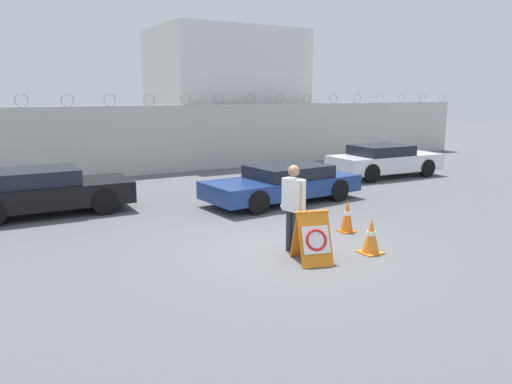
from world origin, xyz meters
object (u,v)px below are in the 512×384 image
parked_car_front_coupe (43,191)px  parked_car_far_side (384,160)px  security_guard (293,204)px  traffic_cone_mid (371,236)px  barricade_sign (313,237)px  parked_car_rear_sedan (284,183)px  traffic_cone_near (347,216)px

parked_car_front_coupe → parked_car_far_side: parked_car_front_coupe is taller
security_guard → traffic_cone_mid: bearing=-136.8°
barricade_sign → parked_car_far_side: size_ratio=0.22×
security_guard → parked_car_front_coupe: (-4.00, 6.05, -0.38)m
barricade_sign → traffic_cone_mid: barricade_sign is taller
barricade_sign → security_guard: (0.04, 0.74, 0.52)m
traffic_cone_mid → parked_car_far_side: (7.05, 6.93, 0.28)m
traffic_cone_mid → parked_car_front_coupe: 8.75m
security_guard → parked_car_far_side: 10.34m
security_guard → barricade_sign: bearing=163.8°
barricade_sign → parked_car_front_coupe: bearing=136.2°
security_guard → parked_car_rear_sedan: bearing=-43.9°
traffic_cone_mid → parked_car_far_side: size_ratio=0.16×
parked_car_rear_sedan → parked_car_front_coupe: bearing=-21.2°
security_guard → parked_car_rear_sedan: size_ratio=0.37×
traffic_cone_near → parked_car_far_side: 8.42m
parked_car_rear_sedan → security_guard: bearing=54.7°
barricade_sign → parked_car_rear_sedan: (2.49, 4.88, 0.07)m
security_guard → traffic_cone_near: (1.96, 0.61, -0.63)m
traffic_cone_near → traffic_cone_mid: 1.62m
barricade_sign → traffic_cone_near: barricade_sign is taller
traffic_cone_near → parked_car_front_coupe: parked_car_front_coupe is taller
parked_car_front_coupe → traffic_cone_mid: bearing=-51.7°
parked_car_rear_sedan → parked_car_far_side: size_ratio=1.09×
traffic_cone_near → parked_car_rear_sedan: parked_car_rear_sedan is taller
parked_car_rear_sedan → parked_car_far_side: parked_car_far_side is taller
barricade_sign → security_guard: size_ratio=0.56×
traffic_cone_near → traffic_cone_mid: size_ratio=1.07×
traffic_cone_mid → parked_car_front_coupe: (-5.33, 6.94, 0.28)m
parked_car_rear_sedan → parked_car_far_side: 6.23m
barricade_sign → traffic_cone_mid: bearing=9.9°
barricade_sign → parked_car_rear_sedan: 5.48m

